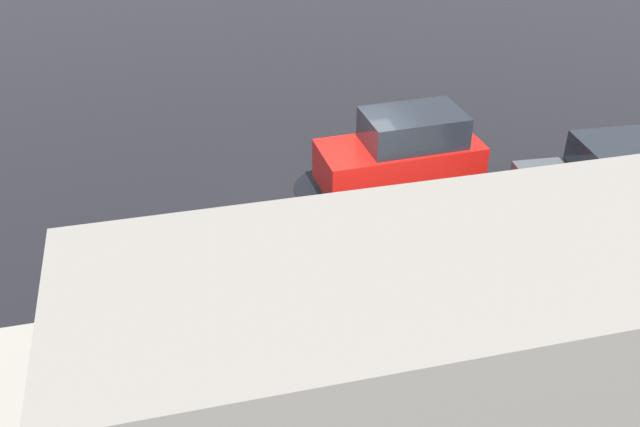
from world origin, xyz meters
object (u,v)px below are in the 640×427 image
at_px(moving_hatchback, 403,153).
at_px(parked_sedan, 619,181).
at_px(fire_hydrant, 184,298).
at_px(pedestrian, 134,288).
at_px(sign_post, 165,273).

distance_m(moving_hatchback, parked_sedan, 4.96).
relative_size(fire_hydrant, pedestrian, 0.50).
bearing_deg(pedestrian, sign_post, 138.47).
relative_size(moving_hatchback, fire_hydrant, 4.95).
bearing_deg(moving_hatchback, sign_post, 35.70).
distance_m(moving_hatchback, pedestrian, 7.42).
height_order(moving_hatchback, parked_sedan, moving_hatchback).
bearing_deg(parked_sedan, pedestrian, 6.83).
distance_m(parked_sedan, fire_hydrant, 10.02).
bearing_deg(pedestrian, moving_hatchback, -150.25).
bearing_deg(sign_post, fire_hydrant, -110.05).
height_order(moving_hatchback, fire_hydrant, moving_hatchback).
height_order(fire_hydrant, sign_post, sign_post).
bearing_deg(pedestrian, fire_hydrant, -167.37).
bearing_deg(sign_post, moving_hatchback, -144.30).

